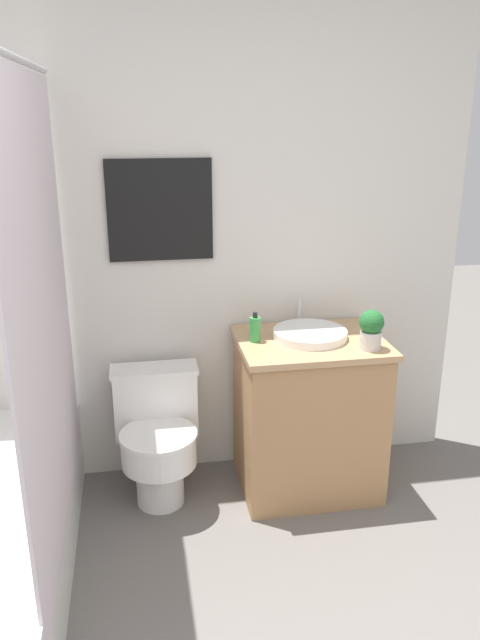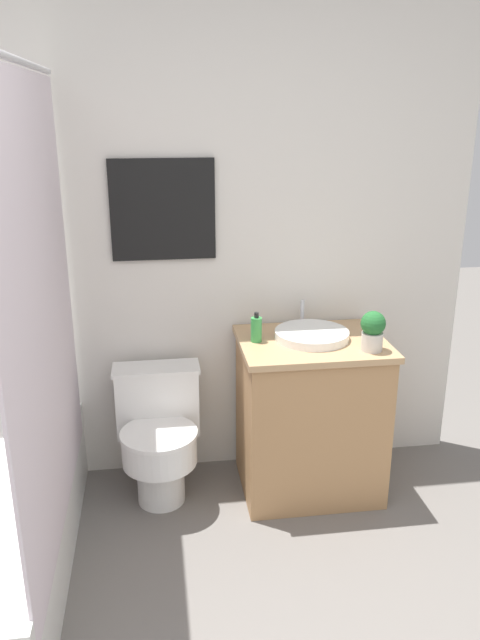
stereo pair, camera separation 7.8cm
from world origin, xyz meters
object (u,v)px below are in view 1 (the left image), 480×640
Objects in this scene: sink at (310,334)px; soap_bottle at (255,329)px; potted_plant at (371,328)px; toilet at (158,435)px.

sink is 2.72× the size of soap_bottle.
sink is 2.10× the size of potted_plant.
soap_bottle is at bearing -179.94° from sink.
sink is 0.30m from potted_plant.
sink is at bearing -1.00° from toilet.
sink is 0.27m from soap_bottle.
potted_plant is (0.23, -0.18, 0.08)m from sink.
sink is at bearing 0.06° from soap_bottle.
toilet is 0.88m from sink.
sink is (0.74, -0.01, 0.48)m from toilet.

